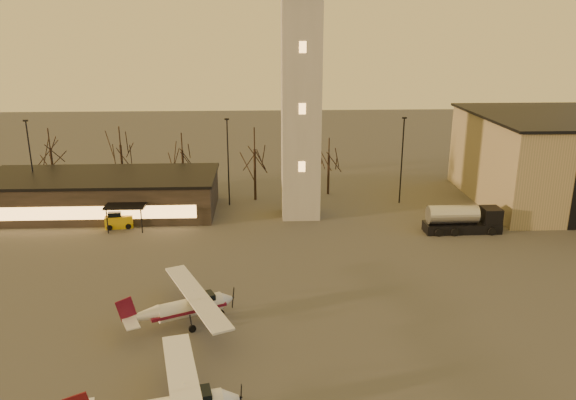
{
  "coord_description": "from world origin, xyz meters",
  "views": [
    {
      "loc": [
        -4.05,
        -28.5,
        20.02
      ],
      "look_at": [
        -2.14,
        13.0,
        7.07
      ],
      "focal_mm": 35.0,
      "sensor_mm": 36.0,
      "label": 1
    }
  ],
  "objects": [
    {
      "name": "fuel_truck",
      "position": [
        15.97,
        24.0,
        1.12
      ],
      "size": [
        7.64,
        2.59,
        2.82
      ],
      "rotation": [
        0.0,
        0.0,
        0.01
      ],
      "color": "black",
      "rests_on": "ground"
    },
    {
      "name": "light_poles",
      "position": [
        0.5,
        31.0,
        5.41
      ],
      "size": [
        58.5,
        12.25,
        10.14
      ],
      "color": "black",
      "rests_on": "ground"
    },
    {
      "name": "terminal",
      "position": [
        -21.99,
        31.98,
        2.16
      ],
      "size": [
        25.4,
        12.2,
        4.3
      ],
      "color": "black",
      "rests_on": "ground"
    },
    {
      "name": "tree_row",
      "position": [
        -13.7,
        39.16,
        5.94
      ],
      "size": [
        37.2,
        9.2,
        8.8
      ],
      "color": "black",
      "rests_on": "ground"
    },
    {
      "name": "control_tower",
      "position": [
        0.0,
        30.0,
        16.33
      ],
      "size": [
        6.8,
        6.8,
        32.6
      ],
      "color": "gray",
      "rests_on": "ground"
    },
    {
      "name": "cessna_rear",
      "position": [
        -9.13,
        6.93,
        1.03
      ],
      "size": [
        8.73,
        10.48,
        3.0
      ],
      "rotation": [
        0.0,
        0.0,
        0.42
      ],
      "color": "silver",
      "rests_on": "ground"
    },
    {
      "name": "ground",
      "position": [
        0.0,
        0.0,
        0.0
      ],
      "size": [
        220.0,
        220.0,
        0.0
      ],
      "primitive_type": "plane",
      "color": "#3F3D3A",
      "rests_on": "ground"
    },
    {
      "name": "service_cart",
      "position": [
        -19.05,
        26.99,
        0.67
      ],
      "size": [
        2.97,
        2.13,
        1.76
      ],
      "rotation": [
        0.0,
        0.0,
        0.16
      ],
      "color": "gold",
      "rests_on": "ground"
    }
  ]
}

